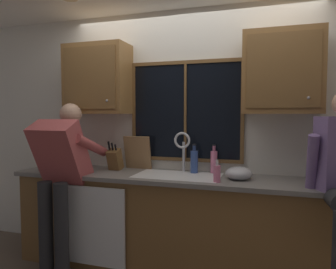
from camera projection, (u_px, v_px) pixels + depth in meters
The scene contains 21 objects.
back_wall at pixel (190, 136), 3.30m from camera, with size 5.63×0.12×2.55m, color silver.
window_glass at pixel (186, 111), 3.23m from camera, with size 1.10×0.02×0.95m, color black.
window_frame_top at pixel (186, 62), 3.19m from camera, with size 1.17×0.02×0.04m, color brown.
window_frame_bottom at pixel (185, 160), 3.25m from camera, with size 1.17×0.02×0.04m, color brown.
window_frame_left at pixel (134, 112), 3.39m from camera, with size 0.04×0.02×0.95m, color brown.
window_frame_right at pixel (243, 111), 3.05m from camera, with size 0.04×0.02×0.95m, color brown.
window_mullion_center at pixel (185, 111), 3.22m from camera, with size 0.02×0.02×0.95m, color brown.
lower_cabinet_run at pixel (181, 225), 3.02m from camera, with size 3.23×0.58×0.88m, color brown.
countertop at pixel (180, 178), 2.97m from camera, with size 3.29×0.62×0.04m, color slate.
dishwasher_front at pixel (95, 226), 2.94m from camera, with size 0.60×0.02×0.74m, color white.
upper_cabinet_left at pixel (98, 80), 3.33m from camera, with size 0.67×0.36×0.72m.
upper_cabinet_right at pixel (282, 73), 2.77m from camera, with size 0.67×0.36×0.72m.
sink at pixel (178, 186), 3.00m from camera, with size 0.80×0.46×0.21m.
faucet at pixel (183, 147), 3.14m from camera, with size 0.18×0.09×0.40m.
person_standing at pixel (60, 170), 2.98m from camera, with size 0.53×0.66×1.60m.
knife_block at pixel (115, 160), 3.27m from camera, with size 0.12×0.18×0.32m.
cutting_board at pixel (138, 153), 3.33m from camera, with size 0.29×0.02×0.35m, color #997047.
mixing_bowl at pixel (239, 173), 2.81m from camera, with size 0.24×0.24×0.12m, color #B7B7BC.
soap_dispenser at pixel (217, 173), 2.69m from camera, with size 0.06×0.07×0.20m.
bottle_green_glass at pixel (194, 161), 3.11m from camera, with size 0.07×0.07×0.28m.
bottle_tall_clear at pixel (214, 161), 3.11m from camera, with size 0.07×0.07×0.28m.
Camera 1 is at (0.79, -3.14, 1.50)m, focal length 33.96 mm.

